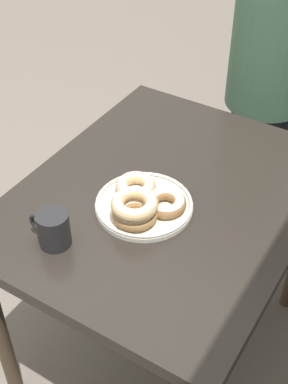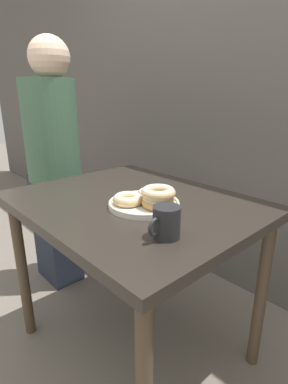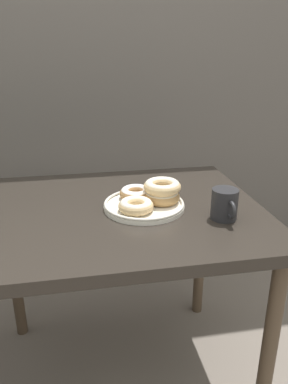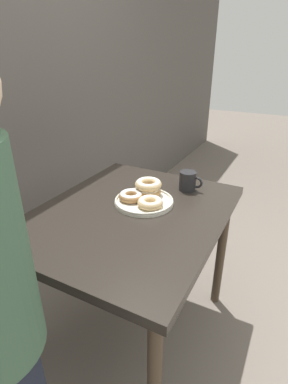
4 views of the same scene
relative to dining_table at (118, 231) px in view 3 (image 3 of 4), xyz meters
name	(u,v)px [view 3 (image 3 of 4)]	position (x,y,z in m)	size (l,w,h in m)	color
wall_back	(95,44)	(0.00, 0.83, 0.62)	(8.00, 0.05, 2.60)	#56514C
dining_table	(118,231)	(0.00, 0.00, 0.00)	(1.00, 0.80, 0.77)	#28231E
donut_plate	(148,198)	(0.11, -0.02, 0.13)	(0.28, 0.28, 0.09)	silver
coffee_mug	(225,204)	(0.33, -0.15, 0.14)	(0.09, 0.12, 0.10)	#232326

